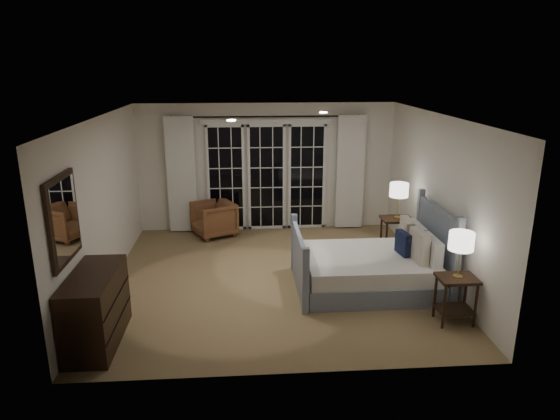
{
  "coord_description": "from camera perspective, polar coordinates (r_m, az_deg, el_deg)",
  "views": [
    {
      "loc": [
        -0.45,
        -7.15,
        3.23
      ],
      "look_at": [
        0.1,
        0.2,
        1.05
      ],
      "focal_mm": 32.0,
      "sensor_mm": 36.0,
      "label": 1
    }
  ],
  "objects": [
    {
      "name": "wall_left",
      "position": [
        7.7,
        -19.55,
        0.61
      ],
      "size": [
        0.02,
        5.0,
        2.5
      ],
      "primitive_type": "cube",
      "color": "white",
      "rests_on": "floor"
    },
    {
      "name": "lamp_right",
      "position": [
        8.65,
        13.45,
        2.2
      ],
      "size": [
        0.32,
        0.32,
        0.61
      ],
      "color": "tan",
      "rests_on": "nightstand_right"
    },
    {
      "name": "nightstand_right",
      "position": [
        8.85,
        13.14,
        -2.3
      ],
      "size": [
        0.52,
        0.42,
        0.67
      ],
      "color": "black",
      "rests_on": "floor"
    },
    {
      "name": "armchair",
      "position": [
        9.71,
        -7.58,
        -1.01
      ],
      "size": [
        0.98,
        0.97,
        0.67
      ],
      "primitive_type": "imported",
      "rotation": [
        0.0,
        0.0,
        -1.12
      ],
      "color": "brown",
      "rests_on": "floor"
    },
    {
      "name": "mirror",
      "position": [
        6.06,
        -23.5,
        -1.0
      ],
      "size": [
        0.05,
        0.85,
        1.0
      ],
      "color": "black",
      "rests_on": "wall_left"
    },
    {
      "name": "downlight_b",
      "position": [
        6.79,
        -5.59,
        10.16
      ],
      "size": [
        0.12,
        0.12,
        0.01
      ],
      "primitive_type": "cylinder",
      "color": "white",
      "rests_on": "ceiling"
    },
    {
      "name": "curtain_right",
      "position": [
        9.98,
        8.01,
        4.29
      ],
      "size": [
        0.55,
        0.1,
        2.25
      ],
      "primitive_type": "cube",
      "color": "silver",
      "rests_on": "curtain_rod"
    },
    {
      "name": "ceiling",
      "position": [
        7.2,
        -0.67,
        10.67
      ],
      "size": [
        5.0,
        5.0,
        0.0
      ],
      "primitive_type": "plane",
      "rotation": [
        3.14,
        0.0,
        0.0
      ],
      "color": "silver",
      "rests_on": "wall_back"
    },
    {
      "name": "wall_back",
      "position": [
        9.86,
        -1.56,
        4.89
      ],
      "size": [
        5.0,
        0.02,
        2.5
      ],
      "primitive_type": "cube",
      "color": "white",
      "rests_on": "floor"
    },
    {
      "name": "french_doors",
      "position": [
        9.85,
        -1.54,
        3.93
      ],
      "size": [
        2.5,
        0.04,
        2.2
      ],
      "color": "black",
      "rests_on": "wall_back"
    },
    {
      "name": "downlight_a",
      "position": [
        7.88,
        4.97,
        11.04
      ],
      "size": [
        0.12,
        0.12,
        0.01
      ],
      "primitive_type": "cylinder",
      "color": "white",
      "rests_on": "ceiling"
    },
    {
      "name": "nightstand_left",
      "position": [
        6.83,
        19.45,
        -8.89
      ],
      "size": [
        0.48,
        0.39,
        0.63
      ],
      "color": "black",
      "rests_on": "floor"
    },
    {
      "name": "dresser",
      "position": [
        6.39,
        -20.32,
        -10.51
      ],
      "size": [
        0.53,
        1.24,
        0.88
      ],
      "color": "black",
      "rests_on": "floor"
    },
    {
      "name": "wall_right",
      "position": [
        7.98,
        17.58,
        1.34
      ],
      "size": [
        0.02,
        5.0,
        2.5
      ],
      "primitive_type": "cube",
      "color": "white",
      "rests_on": "floor"
    },
    {
      "name": "curtain_left",
      "position": [
        9.83,
        -11.2,
        3.95
      ],
      "size": [
        0.55,
        0.1,
        2.25
      ],
      "primitive_type": "cube",
      "color": "silver",
      "rests_on": "curtain_rod"
    },
    {
      "name": "lamp_left",
      "position": [
        6.57,
        20.02,
        -3.41
      ],
      "size": [
        0.31,
        0.31,
        0.6
      ],
      "color": "tan",
      "rests_on": "nightstand_left"
    },
    {
      "name": "wall_front",
      "position": [
        5.07,
        1.16,
        -6.48
      ],
      "size": [
        5.0,
        0.02,
        2.5
      ],
      "primitive_type": "cube",
      "color": "white",
      "rests_on": "floor"
    },
    {
      "name": "curtain_rod",
      "position": [
        9.61,
        -1.58,
        10.63
      ],
      "size": [
        3.5,
        0.03,
        0.03
      ],
      "primitive_type": "cylinder",
      "rotation": [
        0.0,
        1.57,
        0.0
      ],
      "color": "black",
      "rests_on": "wall_back"
    },
    {
      "name": "floor",
      "position": [
        7.86,
        -0.61,
        -7.79
      ],
      "size": [
        5.0,
        5.0,
        0.0
      ],
      "primitive_type": "plane",
      "color": "olive",
      "rests_on": "ground"
    },
    {
      "name": "bed",
      "position": [
        7.57,
        10.46,
        -6.47
      ],
      "size": [
        2.09,
        1.49,
        1.21
      ],
      "color": "gray",
      "rests_on": "floor"
    }
  ]
}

